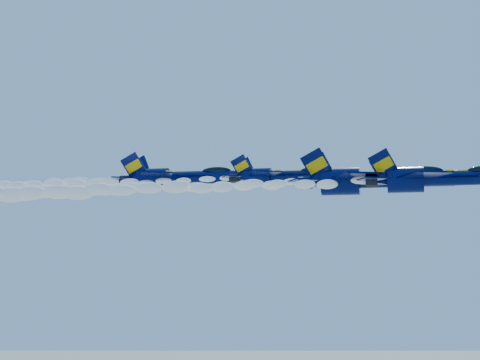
% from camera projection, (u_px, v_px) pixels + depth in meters
% --- Properties ---
extents(jet_lead, '(15.79, 12.95, 5.87)m').
position_uv_depth(jet_lead, '(440.00, 178.00, 62.82)').
color(jet_lead, '#02083C').
extents(smoke_trail_jet_lead, '(53.61, 2.01, 1.81)m').
position_uv_depth(smoke_trail_jet_lead, '(110.00, 191.00, 70.59)').
color(smoke_trail_jet_lead, white).
extents(jet_second, '(18.39, 15.08, 6.83)m').
position_uv_depth(jet_second, '(376.00, 180.00, 68.49)').
color(jet_second, '#02083C').
extents(smoke_trail_jet_second, '(53.61, 2.34, 2.11)m').
position_uv_depth(smoke_trail_jet_second, '(69.00, 192.00, 76.52)').
color(smoke_trail_jet_second, white).
extents(jet_third, '(15.43, 12.65, 5.73)m').
position_uv_depth(jet_third, '(282.00, 176.00, 84.39)').
color(jet_third, '#02083C').
extents(smoke_trail_jet_third, '(53.61, 1.97, 1.77)m').
position_uv_depth(smoke_trail_jet_third, '(43.00, 186.00, 92.13)').
color(smoke_trail_jet_third, white).
extents(jet_fourth, '(20.03, 16.43, 7.44)m').
position_uv_depth(jet_fourth, '(181.00, 178.00, 92.86)').
color(jet_fourth, '#02083C').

